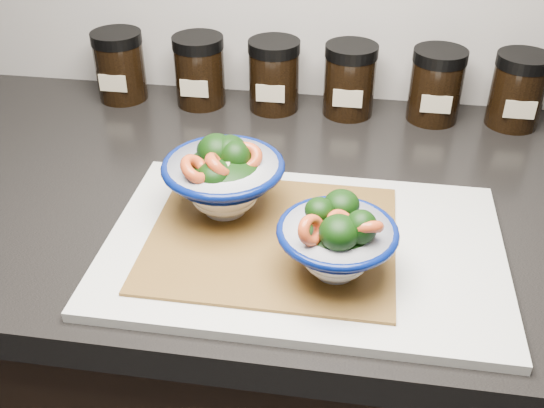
% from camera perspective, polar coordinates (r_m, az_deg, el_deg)
% --- Properties ---
extents(countertop, '(3.50, 0.60, 0.04)m').
position_cam_1_polar(countertop, '(0.85, 3.53, 0.00)').
color(countertop, black).
rests_on(countertop, cabinet).
extents(cutting_board, '(0.45, 0.30, 0.01)m').
position_cam_1_polar(cutting_board, '(0.73, 2.84, -3.88)').
color(cutting_board, silver).
rests_on(cutting_board, countertop).
extents(bamboo_mat, '(0.28, 0.24, 0.00)m').
position_cam_1_polar(bamboo_mat, '(0.73, -0.00, -2.98)').
color(bamboo_mat, olive).
rests_on(bamboo_mat, cutting_board).
extents(bowl_left, '(0.14, 0.14, 0.10)m').
position_cam_1_polar(bowl_left, '(0.75, -4.37, 2.47)').
color(bowl_left, white).
rests_on(bowl_left, bamboo_mat).
extents(bowl_right, '(0.13, 0.13, 0.10)m').
position_cam_1_polar(bowl_right, '(0.66, 5.86, -3.35)').
color(bowl_right, white).
rests_on(bowl_right, bamboo_mat).
extents(spice_jar_a, '(0.08, 0.08, 0.11)m').
position_cam_1_polar(spice_jar_a, '(1.09, -13.47, 11.96)').
color(spice_jar_a, black).
rests_on(spice_jar_a, countertop).
extents(spice_jar_b, '(0.08, 0.08, 0.11)m').
position_cam_1_polar(spice_jar_b, '(1.05, -6.51, 11.79)').
color(spice_jar_b, black).
rests_on(spice_jar_b, countertop).
extents(spice_jar_c, '(0.08, 0.08, 0.11)m').
position_cam_1_polar(spice_jar_c, '(1.03, 0.18, 11.47)').
color(spice_jar_c, black).
rests_on(spice_jar_c, countertop).
extents(spice_jar_d, '(0.08, 0.08, 0.11)m').
position_cam_1_polar(spice_jar_d, '(1.02, 6.97, 10.99)').
color(spice_jar_d, black).
rests_on(spice_jar_d, countertop).
extents(spice_jar_e, '(0.08, 0.08, 0.11)m').
position_cam_1_polar(spice_jar_e, '(1.03, 14.49, 10.28)').
color(spice_jar_e, black).
rests_on(spice_jar_e, countertop).
extents(spice_jar_f, '(0.08, 0.08, 0.11)m').
position_cam_1_polar(spice_jar_f, '(1.05, 21.17, 9.49)').
color(spice_jar_f, black).
rests_on(spice_jar_f, countertop).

